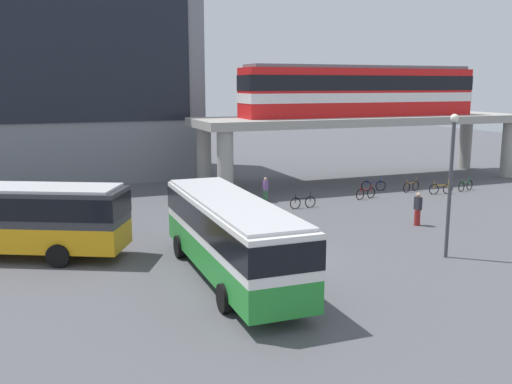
% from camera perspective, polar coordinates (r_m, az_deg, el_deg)
% --- Properties ---
extents(ground_plane, '(120.00, 120.00, 0.00)m').
position_cam_1_polar(ground_plane, '(34.02, -4.24, -2.12)').
color(ground_plane, '#515156').
extents(station_building, '(25.93, 11.11, 17.78)m').
position_cam_1_polar(station_building, '(49.35, -21.97, 11.54)').
color(station_building, slate).
rests_on(station_building, ground_plane).
extents(elevated_platform, '(27.00, 6.63, 5.13)m').
position_cam_1_polar(elevated_platform, '(45.34, 10.82, 6.57)').
color(elevated_platform, '#9E9B93').
rests_on(elevated_platform, ground_plane).
extents(train, '(19.08, 2.96, 3.84)m').
position_cam_1_polar(train, '(44.97, 10.40, 10.00)').
color(train, red).
rests_on(train, elevated_platform).
extents(bus_main, '(2.89, 11.08, 3.22)m').
position_cam_1_polar(bus_main, '(22.12, -2.60, -3.85)').
color(bus_main, '#268C33').
rests_on(bus_main, ground_plane).
extents(bus_secondary, '(11.02, 7.18, 3.22)m').
position_cam_1_polar(bus_secondary, '(27.40, -24.27, -1.95)').
color(bus_secondary, orange).
rests_on(bus_secondary, ground_plane).
extents(bicycle_blue, '(1.72, 0.62, 1.04)m').
position_cam_1_polar(bicycle_blue, '(41.84, 11.71, 0.62)').
color(bicycle_blue, black).
rests_on(bicycle_blue, ground_plane).
extents(bicycle_orange, '(1.77, 0.40, 1.04)m').
position_cam_1_polar(bicycle_orange, '(41.80, 18.06, 0.30)').
color(bicycle_orange, black).
rests_on(bicycle_orange, ground_plane).
extents(bicycle_brown, '(1.73, 0.57, 1.04)m').
position_cam_1_polar(bicycle_brown, '(42.13, 15.31, 0.53)').
color(bicycle_brown, black).
rests_on(bicycle_brown, ground_plane).
extents(bicycle_black, '(1.79, 0.12, 1.04)m').
position_cam_1_polar(bicycle_black, '(35.33, 4.72, -1.05)').
color(bicycle_black, black).
rests_on(bicycle_black, ground_plane).
extents(bicycle_red, '(1.75, 0.49, 1.04)m').
position_cam_1_polar(bicycle_red, '(38.81, 10.95, -0.14)').
color(bicycle_red, black).
rests_on(bicycle_red, ground_plane).
extents(bicycle_green, '(1.73, 0.58, 1.04)m').
position_cam_1_polar(bicycle_green, '(43.68, 20.28, 0.59)').
color(bicycle_green, black).
rests_on(bicycle_green, ground_plane).
extents(pedestrian_at_kerb, '(0.32, 0.41, 1.63)m').
position_cam_1_polar(pedestrian_at_kerb, '(36.98, 0.95, 0.15)').
color(pedestrian_at_kerb, '#33663F').
rests_on(pedestrian_at_kerb, ground_plane).
extents(pedestrian_by_bike_rack, '(0.32, 0.40, 1.81)m').
position_cam_1_polar(pedestrian_by_bike_rack, '(32.04, 15.91, -1.74)').
color(pedestrian_by_bike_rack, maroon).
rests_on(pedestrian_by_bike_rack, ground_plane).
extents(lamp_post, '(0.36, 0.36, 6.33)m').
position_cam_1_polar(lamp_post, '(25.99, 18.97, 1.70)').
color(lamp_post, '#3F3F44').
rests_on(lamp_post, ground_plane).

